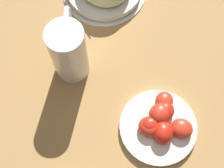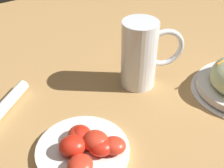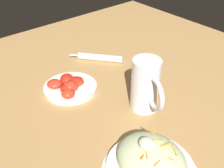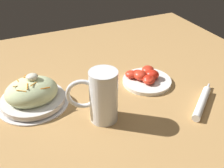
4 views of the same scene
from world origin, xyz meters
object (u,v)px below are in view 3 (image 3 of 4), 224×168
object	(u,v)px
salad_plate	(151,163)
beer_mug	(146,88)
napkin_roll	(100,58)
tomato_plate	(70,86)

from	to	relation	value
salad_plate	beer_mug	bearing A→B (deg)	-42.80
salad_plate	napkin_roll	xyz separation A→B (m)	(0.49, -0.24, -0.02)
salad_plate	napkin_roll	world-z (taller)	salad_plate
napkin_roll	beer_mug	bearing A→B (deg)	166.62
napkin_roll	tomato_plate	bearing A→B (deg)	114.99
beer_mug	tomato_plate	bearing A→B (deg)	29.34
napkin_roll	tomato_plate	distance (m)	0.22
salad_plate	tomato_plate	distance (m)	0.40
beer_mug	tomato_plate	xyz separation A→B (m)	(0.22, 0.12, -0.06)
salad_plate	tomato_plate	bearing A→B (deg)	-5.54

